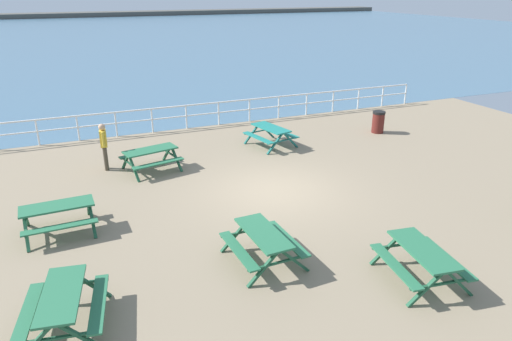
% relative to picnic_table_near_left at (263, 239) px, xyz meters
% --- Properties ---
extents(ground_plane, '(30.00, 24.00, 0.20)m').
position_rel_picnic_table_near_left_xyz_m(ground_plane, '(1.93, 3.55, -0.68)').
color(ground_plane, gray).
extents(sea_band, '(142.00, 90.00, 0.01)m').
position_rel_picnic_table_near_left_xyz_m(sea_band, '(1.93, 56.30, -0.58)').
color(sea_band, '#476B84').
rests_on(sea_band, ground).
extents(distant_shoreline, '(142.00, 6.00, 1.80)m').
position_rel_picnic_table_near_left_xyz_m(distant_shoreline, '(1.93, 99.30, -0.58)').
color(distant_shoreline, '#4C4C47').
rests_on(distant_shoreline, ground).
extents(seaward_railing, '(23.07, 0.07, 1.08)m').
position_rel_picnic_table_near_left_xyz_m(seaward_railing, '(1.93, 11.30, 0.15)').
color(seaward_railing, white).
rests_on(seaward_railing, ground).
extents(picnic_table_near_left, '(1.61, 1.86, 0.80)m').
position_rel_picnic_table_near_left_xyz_m(picnic_table_near_left, '(0.00, 0.00, 0.00)').
color(picnic_table_near_left, '#286B47').
rests_on(picnic_table_near_left, ground).
extents(picnic_table_mid_centre, '(1.86, 1.60, 0.80)m').
position_rel_picnic_table_near_left_xyz_m(picnic_table_mid_centre, '(-4.34, 3.33, 0.00)').
color(picnic_table_mid_centre, '#286B47').
rests_on(picnic_table_mid_centre, ground).
extents(picnic_table_far_left, '(2.08, 1.86, 0.80)m').
position_rel_picnic_table_near_left_xyz_m(picnic_table_far_left, '(-1.29, 6.78, 0.00)').
color(picnic_table_far_left, '#286B47').
rests_on(picnic_table_far_left, ground).
extents(picnic_table_far_right, '(1.76, 2.00, 0.80)m').
position_rel_picnic_table_near_left_xyz_m(picnic_table_far_right, '(2.87, -1.98, 0.00)').
color(picnic_table_far_right, '#286B47').
rests_on(picnic_table_far_right, ground).
extents(picnic_table_seaward, '(1.86, 2.08, 0.80)m').
position_rel_picnic_table_near_left_xyz_m(picnic_table_seaward, '(3.66, 7.60, 0.00)').
color(picnic_table_seaward, '#1E7A70').
rests_on(picnic_table_seaward, ground).
extents(picnic_table_corner, '(1.79, 2.02, 0.80)m').
position_rel_picnic_table_near_left_xyz_m(picnic_table_corner, '(-4.33, -0.63, 0.00)').
color(picnic_table_corner, '#286B47').
rests_on(picnic_table_corner, ground).
extents(visitor, '(0.25, 0.53, 1.66)m').
position_rel_picnic_table_near_left_xyz_m(visitor, '(-2.74, 7.48, 0.36)').
color(visitor, '#4C4233').
rests_on(visitor, ground).
extents(litter_bin, '(0.55, 0.55, 0.95)m').
position_rel_picnic_table_near_left_xyz_m(litter_bin, '(8.74, 7.43, -0.10)').
color(litter_bin, '#591E19').
rests_on(litter_bin, ground).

